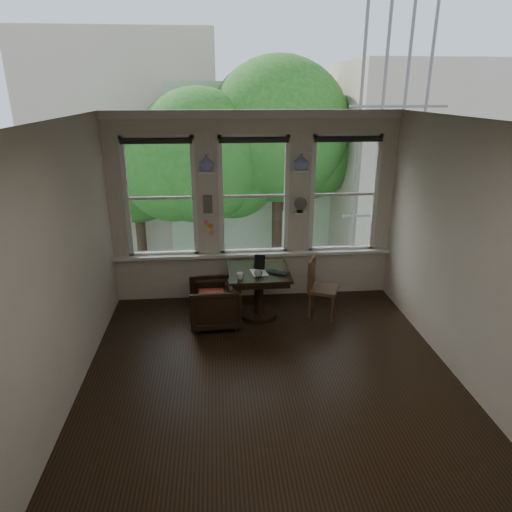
{
  "coord_description": "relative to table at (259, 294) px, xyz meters",
  "views": [
    {
      "loc": [
        -0.59,
        -4.82,
        3.29
      ],
      "look_at": [
        -0.08,
        0.9,
        1.18
      ],
      "focal_mm": 32.0,
      "sensor_mm": 36.0,
      "label": 1
    }
  ],
  "objects": [
    {
      "name": "armchair_left",
      "position": [
        -0.67,
        -0.19,
        -0.04
      ],
      "size": [
        0.77,
        0.75,
        0.67
      ],
      "primitive_type": "imported",
      "rotation": [
        0.0,
        0.0,
        -1.52
      ],
      "color": "black",
      "rests_on": "ground"
    },
    {
      "name": "desk_fan",
      "position": [
        0.72,
        0.7,
        1.16
      ],
      "size": [
        0.2,
        0.2,
        0.24
      ],
      "primitive_type": null,
      "color": "#59544F",
      "rests_on": "ground"
    },
    {
      "name": "window_center",
      "position": [
        -0.01,
        0.82,
        1.32
      ],
      "size": [
        1.1,
        0.12,
        1.9
      ],
      "primitive_type": null,
      "color": "white",
      "rests_on": "ground"
    },
    {
      "name": "vase_right",
      "position": [
        0.72,
        0.72,
        1.86
      ],
      "size": [
        0.24,
        0.24,
        0.25
      ],
      "primitive_type": "imported",
      "color": "white",
      "rests_on": "shelf_right"
    },
    {
      "name": "ground",
      "position": [
        -0.01,
        -1.43,
        -0.38
      ],
      "size": [
        4.5,
        4.5,
        0.0
      ],
      "primitive_type": "plane",
      "color": "black",
      "rests_on": "ground"
    },
    {
      "name": "side_chair_right",
      "position": [
        0.97,
        -0.09,
        0.09
      ],
      "size": [
        0.55,
        0.55,
        0.92
      ],
      "primitive_type": null,
      "rotation": [
        0.0,
        0.0,
        1.18
      ],
      "color": "#4F341C",
      "rests_on": "ground"
    },
    {
      "name": "cushion_red",
      "position": [
        -0.67,
        -0.19,
        0.08
      ],
      "size": [
        0.45,
        0.45,
        0.06
      ],
      "primitive_type": "cube",
      "color": "maroon",
      "rests_on": "armchair_left"
    },
    {
      "name": "shelf_right",
      "position": [
        0.72,
        0.72,
        1.73
      ],
      "size": [
        0.26,
        0.16,
        0.03
      ],
      "primitive_type": "cube",
      "color": "white",
      "rests_on": "ground"
    },
    {
      "name": "wall_back",
      "position": [
        -0.01,
        0.82,
        1.12
      ],
      "size": [
        4.5,
        0.0,
        4.5
      ],
      "primitive_type": "plane",
      "rotation": [
        1.57,
        0.0,
        0.0
      ],
      "color": "beige",
      "rests_on": "ground"
    },
    {
      "name": "window_right",
      "position": [
        1.44,
        0.82,
        1.32
      ],
      "size": [
        1.1,
        0.12,
        1.9
      ],
      "primitive_type": null,
      "color": "white",
      "rests_on": "ground"
    },
    {
      "name": "vase_left",
      "position": [
        -0.73,
        0.72,
        1.86
      ],
      "size": [
        0.24,
        0.24,
        0.25
      ],
      "primitive_type": "imported",
      "color": "white",
      "rests_on": "shelf_left"
    },
    {
      "name": "table",
      "position": [
        0.0,
        0.0,
        0.0
      ],
      "size": [
        0.9,
        0.9,
        0.75
      ],
      "primitive_type": null,
      "color": "black",
      "rests_on": "ground"
    },
    {
      "name": "sticky_notes",
      "position": [
        -0.73,
        0.75,
        0.88
      ],
      "size": [
        0.16,
        0.01,
        0.24
      ],
      "primitive_type": null,
      "color": "pink",
      "rests_on": "ground"
    },
    {
      "name": "mug",
      "position": [
        -0.3,
        -0.28,
        0.42
      ],
      "size": [
        0.1,
        0.1,
        0.09
      ],
      "primitive_type": "imported",
      "rotation": [
        0.0,
        0.0,
        0.02
      ],
      "color": "white",
      "rests_on": "table"
    },
    {
      "name": "wall_right",
      "position": [
        2.24,
        -1.43,
        1.12
      ],
      "size": [
        0.0,
        4.5,
        4.5
      ],
      "primitive_type": "plane",
      "rotation": [
        1.57,
        0.0,
        -1.57
      ],
      "color": "beige",
      "rests_on": "ground"
    },
    {
      "name": "wall_front",
      "position": [
        -0.01,
        -3.68,
        1.12
      ],
      "size": [
        4.5,
        0.0,
        4.5
      ],
      "primitive_type": "plane",
      "rotation": [
        -1.57,
        0.0,
        0.0
      ],
      "color": "beige",
      "rests_on": "ground"
    },
    {
      "name": "window_left",
      "position": [
        -1.46,
        0.82,
        1.32
      ],
      "size": [
        1.1,
        0.12,
        1.9
      ],
      "primitive_type": null,
      "color": "white",
      "rests_on": "ground"
    },
    {
      "name": "papers",
      "position": [
        -0.0,
        -0.07,
        0.38
      ],
      "size": [
        0.26,
        0.33,
        0.0
      ],
      "primitive_type": "cube",
      "rotation": [
        0.0,
        0.0,
        0.14
      ],
      "color": "silver",
      "rests_on": "table"
    },
    {
      "name": "laptop",
      "position": [
        0.23,
        -0.17,
        0.39
      ],
      "size": [
        0.37,
        0.35,
        0.02
      ],
      "primitive_type": "imported",
      "rotation": [
        0.0,
        0.0,
        -0.6
      ],
      "color": "black",
      "rests_on": "table"
    },
    {
      "name": "shelf_left",
      "position": [
        -0.73,
        0.72,
        1.73
      ],
      "size": [
        0.26,
        0.16,
        0.03
      ],
      "primitive_type": "cube",
      "color": "white",
      "rests_on": "ground"
    },
    {
      "name": "intercom",
      "position": [
        -0.73,
        0.75,
        1.23
      ],
      "size": [
        0.14,
        0.06,
        0.28
      ],
      "primitive_type": "cube",
      "color": "#59544F",
      "rests_on": "ground"
    },
    {
      "name": "ceiling",
      "position": [
        -0.01,
        -1.43,
        2.62
      ],
      "size": [
        4.5,
        4.5,
        0.0
      ],
      "primitive_type": "plane",
      "rotation": [
        3.14,
        0.0,
        0.0
      ],
      "color": "silver",
      "rests_on": "ground"
    },
    {
      "name": "tablet",
      "position": [
        0.02,
        0.07,
        0.48
      ],
      "size": [
        0.18,
        0.12,
        0.22
      ],
      "primitive_type": "cube",
      "rotation": [
        -0.26,
        0.0,
        -0.3
      ],
      "color": "black",
      "rests_on": "table"
    },
    {
      "name": "drinking_glass",
      "position": [
        -0.03,
        -0.23,
        0.42
      ],
      "size": [
        0.12,
        0.12,
        0.09
      ],
      "primitive_type": "imported",
      "rotation": [
        0.0,
        0.0,
        -0.12
      ],
      "color": "white",
      "rests_on": "table"
    },
    {
      "name": "wall_left",
      "position": [
        -2.26,
        -1.43,
        1.12
      ],
      "size": [
        0.0,
        4.5,
        4.5
      ],
      "primitive_type": "plane",
      "rotation": [
        1.57,
        0.0,
        1.57
      ],
      "color": "beige",
      "rests_on": "ground"
    }
  ]
}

